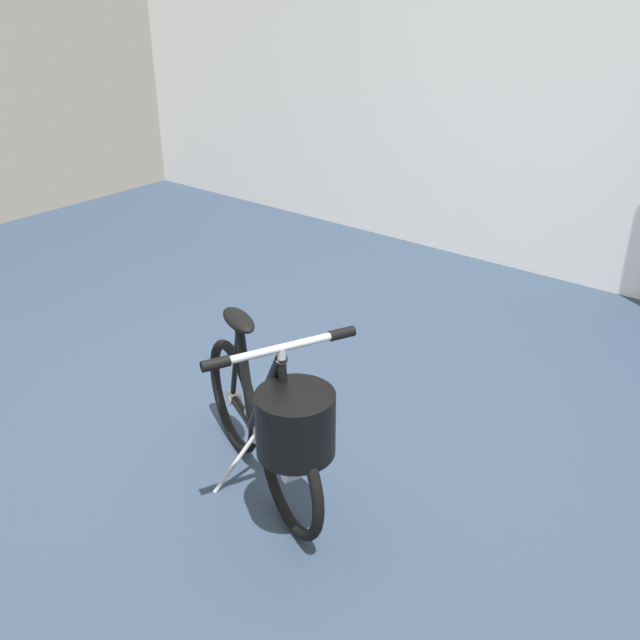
# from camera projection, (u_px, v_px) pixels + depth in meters

# --- Properties ---
(ground_plane) EXTENTS (7.40, 7.40, 0.00)m
(ground_plane) POSITION_uv_depth(u_px,v_px,m) (277.00, 466.00, 2.84)
(ground_plane) COLOR #2D3D51
(back_wall) EXTENTS (7.40, 0.10, 2.95)m
(back_wall) POSITION_uv_depth(u_px,v_px,m) (578.00, 30.00, 4.01)
(back_wall) COLOR white
(back_wall) RESTS_ON ground_plane
(folding_bike_foreground) EXTENTS (0.94, 0.57, 0.72)m
(folding_bike_foreground) POSITION_uv_depth(u_px,v_px,m) (272.00, 422.00, 2.49)
(folding_bike_foreground) COLOR black
(folding_bike_foreground) RESTS_ON ground_plane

